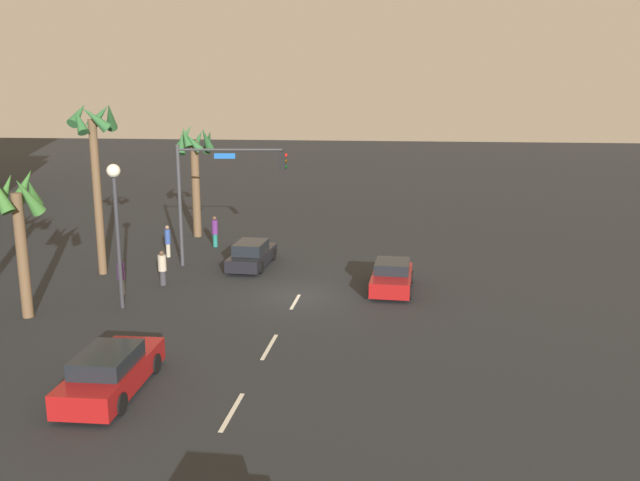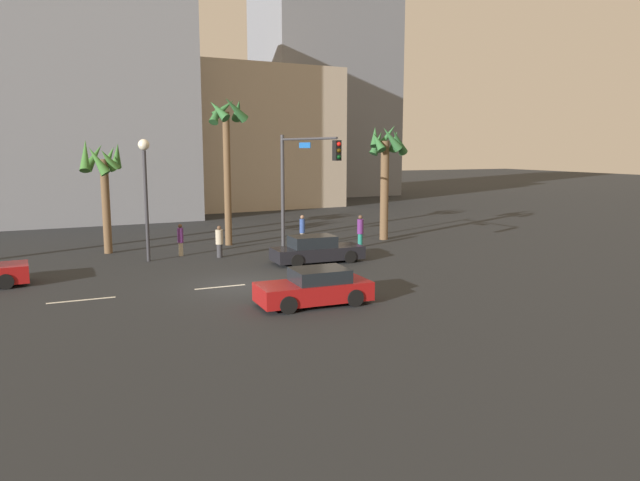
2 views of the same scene
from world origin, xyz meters
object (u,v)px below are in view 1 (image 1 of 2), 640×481
Objects in this scene: car_2 at (252,255)px; palm_tree_3 at (195,156)px; palm_tree_0 at (15,208)px; car_1 at (111,372)px; pedestrian_3 at (168,240)px; streetlamp at (116,208)px; traffic_signal at (216,184)px; pedestrian_1 at (121,275)px; pedestrian_2 at (215,231)px; pedestrian_0 at (162,267)px; car_0 at (392,277)px; palm_tree_1 at (95,147)px.

car_2 is 9.96m from palm_tree_3.
car_1 is at bearing -132.57° from palm_tree_0.
pedestrian_3 is 0.29× the size of palm_tree_0.
car_1 is at bearing -168.22° from palm_tree_3.
streetlamp is at bearing -174.21° from palm_tree_3.
traffic_signal is 7.31m from pedestrian_1.
pedestrian_1 is (-5.76, 2.84, -3.48)m from traffic_signal.
palm_tree_0 is (-13.72, 3.90, 3.55)m from pedestrian_2.
palm_tree_0 reaches higher than car_1.
palm_tree_3 reaches higher than car_1.
streetlamp is 3.66× the size of pedestrian_0.
pedestrian_1 is (9.64, 4.05, 0.27)m from car_1.
palm_tree_0 is at bearing 117.47° from streetlamp.
pedestrian_1 reaches higher than car_1.
streetlamp is 5.00m from pedestrian_0.
car_0 is at bearing -33.87° from car_1.
pedestrian_3 is at bearing -10.58° from palm_tree_0.
palm_tree_1 is (13.01, 6.55, 5.79)m from car_1.
pedestrian_1 is (-5.88, 4.66, 0.29)m from car_2.
pedestrian_2 is at bearing -0.50° from pedestrian_0.
palm_tree_3 is (9.58, -1.84, -1.25)m from palm_tree_1.
palm_tree_1 is (-6.78, 3.84, 5.46)m from pedestrian_2.
car_1 is 9.78m from palm_tree_0.
pedestrian_3 is (16.91, 4.58, 0.32)m from car_1.
palm_tree_0 is at bearing 164.15° from pedestrian_2.
traffic_signal reaches higher than pedestrian_0.
car_2 is at bearing -39.70° from pedestrian_0.
palm_tree_3 is (12.95, 0.66, 4.27)m from pedestrian_1.
pedestrian_2 is at bearing 37.86° from car_2.
pedestrian_1 is 13.65m from palm_tree_3.
car_0 is 2.32× the size of pedestrian_3.
traffic_signal is at bearing -161.20° from pedestrian_2.
car_0 is 16.43m from palm_tree_0.
pedestrian_0 is 5.77m from pedestrian_3.
streetlamp is at bearing -147.23° from palm_tree_1.
car_2 is at bearing -104.97° from pedestrian_3.
palm_tree_1 is 9.83m from palm_tree_3.
traffic_signal is at bearing 93.55° from car_2.
car_2 is 4.19m from traffic_signal.
traffic_signal reaches higher than pedestrian_3.
traffic_signal reaches higher than palm_tree_0.
palm_tree_3 is at bearing 50.91° from car_0.
palm_tree_1 reaches higher than streetlamp.
palm_tree_3 is (14.76, 1.50, 0.87)m from streetlamp.
car_1 is (-12.14, 8.15, 0.03)m from car_0.
pedestrian_3 is at bearing 4.16° from pedestrian_1.
pedestrian_2 is 0.21× the size of palm_tree_1.
palm_tree_0 is at bearing 169.42° from pedestrian_3.
pedestrian_2 reaches higher than pedestrian_0.
car_2 is 2.69× the size of pedestrian_1.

